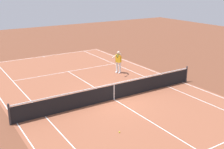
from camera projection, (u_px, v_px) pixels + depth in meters
name	position (u px, v px, depth m)	size (l,w,h in m)	color
ground_plane	(114.00, 99.00, 16.41)	(60.00, 60.00, 0.00)	brown
court_slab	(114.00, 99.00, 16.41)	(24.20, 11.40, 0.00)	#935138
court_line_markings	(114.00, 99.00, 16.41)	(23.85, 11.05, 0.01)	white
tennis_net	(114.00, 91.00, 16.26)	(0.10, 11.70, 1.08)	#2D2D33
tennis_player_near	(118.00, 61.00, 20.96)	(1.00, 0.86, 1.70)	white
tennis_ball	(119.00, 132.00, 12.75)	(0.07, 0.07, 0.07)	#CCE01E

